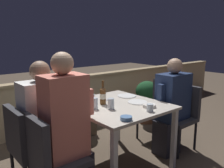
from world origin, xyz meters
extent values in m
plane|color=brown|center=(0.00, 0.00, 0.00)|extent=(16.00, 16.00, 0.00)
cube|color=tan|center=(0.00, 1.50, 0.39)|extent=(9.00, 0.14, 0.78)
cube|color=tan|center=(0.00, 1.50, 0.80)|extent=(9.00, 0.18, 0.04)
cube|color=#BCB2A3|center=(0.00, 0.00, 0.71)|extent=(0.98, 1.05, 0.03)
cube|color=silver|center=(-0.44, -0.47, 0.35)|extent=(0.05, 0.05, 0.70)
cube|color=silver|center=(0.44, -0.47, 0.35)|extent=(0.05, 0.05, 0.70)
cube|color=silver|center=(-0.44, 0.47, 0.35)|extent=(0.05, 0.05, 0.70)
cube|color=silver|center=(0.44, 0.47, 0.35)|extent=(0.05, 0.05, 0.70)
cube|color=brown|center=(-0.10, 1.01, 0.14)|extent=(0.85, 0.36, 0.28)
ellipsoid|color=#194723|center=(-0.33, 1.01, 0.44)|extent=(0.38, 0.47, 0.36)
ellipsoid|color=#194723|center=(-0.10, 1.01, 0.44)|extent=(0.38, 0.47, 0.36)
ellipsoid|color=#194723|center=(0.14, 1.01, 0.44)|extent=(0.38, 0.47, 0.36)
cube|color=#333338|center=(-0.83, -0.19, 0.41)|extent=(0.44, 0.44, 0.05)
cube|color=#333338|center=(-1.02, -0.19, 0.64)|extent=(0.06, 0.44, 0.41)
cylinder|color=black|center=(-0.64, 0.00, 0.19)|extent=(0.03, 0.03, 0.39)
cube|color=#E07A66|center=(-0.76, -0.19, 0.80)|extent=(0.36, 0.26, 0.72)
cube|color=#E07A66|center=(-0.51, -0.19, 0.89)|extent=(0.07, 0.07, 0.24)
sphere|color=tan|center=(-0.76, -0.19, 1.26)|extent=(0.19, 0.19, 0.19)
cube|color=#333338|center=(-0.87, 0.15, 0.41)|extent=(0.44, 0.44, 0.05)
cube|color=#333338|center=(-1.07, 0.15, 0.64)|extent=(0.06, 0.44, 0.41)
cylinder|color=black|center=(-1.06, 0.34, 0.19)|extent=(0.03, 0.03, 0.39)
cylinder|color=black|center=(-0.68, 0.34, 0.19)|extent=(0.03, 0.03, 0.39)
cube|color=#282833|center=(-0.70, 0.15, 0.22)|extent=(0.28, 0.23, 0.44)
cube|color=white|center=(-0.80, 0.15, 0.75)|extent=(0.40, 0.26, 0.62)
cube|color=white|center=(-0.55, 0.15, 0.83)|extent=(0.07, 0.07, 0.24)
sphere|color=#99755B|center=(-0.80, 0.15, 1.16)|extent=(0.19, 0.19, 0.19)
cube|color=#333338|center=(0.84, -0.20, 0.41)|extent=(0.44, 0.44, 0.05)
cube|color=#333338|center=(1.03, -0.20, 0.64)|extent=(0.06, 0.44, 0.41)
cylinder|color=black|center=(0.65, -0.39, 0.19)|extent=(0.03, 0.03, 0.39)
cylinder|color=black|center=(1.03, -0.39, 0.19)|extent=(0.03, 0.03, 0.39)
cylinder|color=black|center=(0.65, -0.01, 0.19)|extent=(0.03, 0.03, 0.39)
cylinder|color=black|center=(1.03, -0.01, 0.19)|extent=(0.03, 0.03, 0.39)
cube|color=#282833|center=(0.67, -0.20, 0.22)|extent=(0.29, 0.23, 0.44)
cube|color=navy|center=(0.77, -0.20, 0.73)|extent=(0.42, 0.26, 0.58)
cube|color=navy|center=(0.52, -0.20, 0.80)|extent=(0.07, 0.07, 0.24)
sphere|color=tan|center=(0.77, -0.20, 1.12)|extent=(0.19, 0.19, 0.19)
cube|color=#333338|center=(0.90, 0.16, 0.41)|extent=(0.44, 0.44, 0.05)
cube|color=#333338|center=(1.09, 0.16, 0.64)|extent=(0.06, 0.44, 0.41)
cylinder|color=black|center=(0.71, -0.03, 0.19)|extent=(0.03, 0.03, 0.39)
cylinder|color=black|center=(1.09, -0.03, 0.19)|extent=(0.03, 0.03, 0.39)
cylinder|color=black|center=(0.71, 0.35, 0.19)|extent=(0.03, 0.03, 0.39)
cylinder|color=black|center=(1.09, 0.35, 0.19)|extent=(0.03, 0.03, 0.39)
cylinder|color=brown|center=(-0.11, 0.10, 0.81)|extent=(0.07, 0.07, 0.17)
cylinder|color=beige|center=(-0.11, 0.10, 0.82)|extent=(0.07, 0.07, 0.06)
cone|color=brown|center=(-0.11, 0.10, 0.91)|extent=(0.07, 0.07, 0.03)
cylinder|color=brown|center=(-0.11, 0.10, 0.96)|extent=(0.03, 0.03, 0.07)
cylinder|color=white|center=(0.34, 0.20, 0.73)|extent=(0.24, 0.24, 0.01)
cylinder|color=white|center=(0.23, -0.10, 0.73)|extent=(0.23, 0.23, 0.01)
cylinder|color=#4C709E|center=(-0.27, -0.45, 0.74)|extent=(0.11, 0.11, 0.04)
torus|color=#4C709E|center=(-0.27, -0.45, 0.76)|extent=(0.11, 0.11, 0.01)
cylinder|color=silver|center=(0.20, -0.31, 0.74)|extent=(0.14, 0.14, 0.03)
torus|color=silver|center=(0.20, -0.31, 0.75)|extent=(0.14, 0.14, 0.01)
cylinder|color=beige|center=(-0.35, 0.42, 0.75)|extent=(0.15, 0.15, 0.04)
torus|color=beige|center=(-0.35, 0.42, 0.76)|extent=(0.15, 0.15, 0.01)
cylinder|color=beige|center=(-0.30, 0.12, 0.75)|extent=(0.11, 0.11, 0.04)
torus|color=beige|center=(-0.30, 0.12, 0.76)|extent=(0.11, 0.11, 0.01)
cylinder|color=silver|center=(-0.21, 0.24, 0.77)|extent=(0.06, 0.06, 0.09)
cylinder|color=silver|center=(0.09, -0.41, 0.77)|extent=(0.07, 0.07, 0.08)
cylinder|color=silver|center=(-0.29, 0.02, 0.79)|extent=(0.06, 0.06, 0.12)
cylinder|color=silver|center=(-0.14, 0.28, 0.77)|extent=(0.06, 0.06, 0.09)
cylinder|color=silver|center=(-0.16, -0.10, 0.78)|extent=(0.07, 0.07, 0.11)
cube|color=silver|center=(0.01, 0.20, 0.73)|extent=(0.16, 0.10, 0.01)
cylinder|color=brown|center=(1.33, 0.73, 0.10)|extent=(0.28, 0.28, 0.21)
cylinder|color=#47331E|center=(1.33, 0.73, 0.30)|extent=(0.03, 0.03, 0.19)
ellipsoid|color=#194723|center=(1.33, 0.73, 0.55)|extent=(0.40, 0.40, 0.36)
camera|label=1|loc=(-1.68, -1.93, 1.47)|focal=38.00mm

